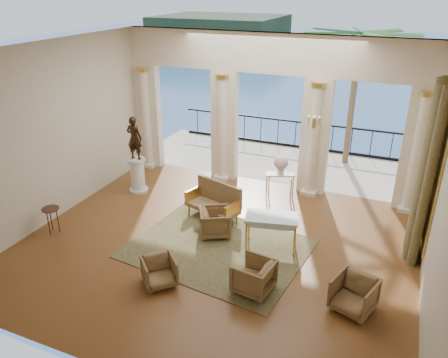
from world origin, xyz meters
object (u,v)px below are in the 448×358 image
at_px(armchair_d, 215,221).
at_px(side_table, 51,212).
at_px(armchair_c, 253,275).
at_px(armchair_b, 354,293).
at_px(statue, 134,138).
at_px(pedestal, 138,175).
at_px(console_table, 280,178).
at_px(armchair_a, 159,270).
at_px(game_table, 272,220).
at_px(settee, 215,201).

xyz_separation_m(armchair_d, side_table, (-3.77, -1.49, 0.21)).
bearing_deg(armchair_c, armchair_b, 103.98).
height_order(armchair_b, statue, statue).
bearing_deg(pedestal, console_table, 16.35).
bearing_deg(console_table, pedestal, 175.30).
bearing_deg(statue, console_table, -166.39).
bearing_deg(side_table, console_table, 40.98).
bearing_deg(armchair_d, armchair_a, 143.90).
height_order(armchair_c, console_table, console_table).
bearing_deg(statue, armchair_b, 154.13).
bearing_deg(side_table, armchair_b, 0.19).
bearing_deg(game_table, side_table, -177.31).
xyz_separation_m(statue, console_table, (4.03, 1.18, -1.03)).
xyz_separation_m(armchair_c, game_table, (-0.15, 1.66, 0.37)).
height_order(console_table, side_table, console_table).
height_order(armchair_d, pedestal, pedestal).
xyz_separation_m(armchair_c, statue, (-4.72, 3.05, 1.29)).
height_order(armchair_d, console_table, console_table).
xyz_separation_m(game_table, statue, (-4.57, 1.39, 0.93)).
bearing_deg(settee, armchair_d, -47.99).
relative_size(settee, game_table, 1.20).
bearing_deg(console_table, side_table, -160.07).
xyz_separation_m(armchair_b, side_table, (-7.29, -0.02, 0.20)).
bearing_deg(armchair_b, game_table, 162.84).
distance_m(armchair_c, statue, 5.77).
bearing_deg(statue, settee, 165.47).
height_order(settee, statue, statue).
relative_size(armchair_c, console_table, 0.87).
xyz_separation_m(armchair_b, console_table, (-2.63, 4.03, 0.26)).
distance_m(armchair_c, side_table, 5.36).
bearing_deg(game_table, console_table, 88.66).
bearing_deg(game_table, armchair_d, 166.19).
xyz_separation_m(armchair_a, game_table, (1.71, 2.21, 0.41)).
relative_size(console_table, side_table, 1.27).
bearing_deg(armchair_a, armchair_b, -34.12).
bearing_deg(settee, statue, -174.31).
relative_size(statue, console_table, 1.47).
relative_size(armchair_d, settee, 0.47).
bearing_deg(armchair_c, settee, -133.98).
distance_m(armchair_a, game_table, 2.83).
distance_m(settee, console_table, 2.17).
height_order(armchair_a, console_table, console_table).
bearing_deg(armchair_a, armchair_c, -28.89).
xyz_separation_m(statue, side_table, (-0.63, -2.87, -1.09)).
relative_size(armchair_b, statue, 0.60).
bearing_deg(settee, armchair_a, -70.86).
distance_m(settee, game_table, 1.99).
distance_m(armchair_a, settee, 3.03).
relative_size(settee, side_table, 2.34).
distance_m(statue, console_table, 4.33).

